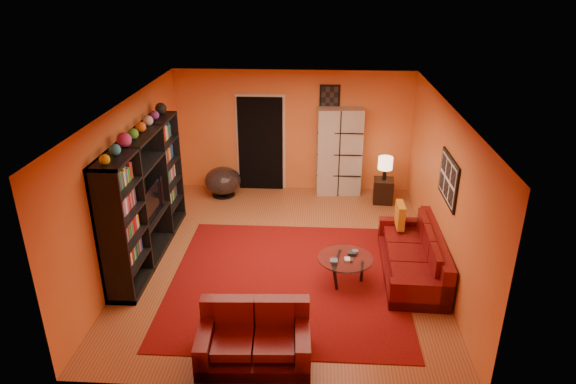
# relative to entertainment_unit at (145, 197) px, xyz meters

# --- Properties ---
(floor) EXTENTS (6.00, 6.00, 0.00)m
(floor) POSITION_rel_entertainment_unit_xyz_m (2.27, 0.00, -1.05)
(floor) COLOR brown
(floor) RESTS_ON ground
(ceiling) EXTENTS (6.00, 6.00, 0.00)m
(ceiling) POSITION_rel_entertainment_unit_xyz_m (2.27, 0.00, 1.55)
(ceiling) COLOR white
(ceiling) RESTS_ON wall_back
(wall_back) EXTENTS (6.00, 0.00, 6.00)m
(wall_back) POSITION_rel_entertainment_unit_xyz_m (2.27, 3.00, 0.25)
(wall_back) COLOR orange
(wall_back) RESTS_ON floor
(wall_front) EXTENTS (6.00, 0.00, 6.00)m
(wall_front) POSITION_rel_entertainment_unit_xyz_m (2.27, -3.00, 0.25)
(wall_front) COLOR orange
(wall_front) RESTS_ON floor
(wall_left) EXTENTS (0.00, 6.00, 6.00)m
(wall_left) POSITION_rel_entertainment_unit_xyz_m (-0.23, 0.00, 0.25)
(wall_left) COLOR orange
(wall_left) RESTS_ON floor
(wall_right) EXTENTS (0.00, 6.00, 6.00)m
(wall_right) POSITION_rel_entertainment_unit_xyz_m (4.78, 0.00, 0.25)
(wall_right) COLOR orange
(wall_right) RESTS_ON floor
(rug) EXTENTS (3.60, 3.60, 0.01)m
(rug) POSITION_rel_entertainment_unit_xyz_m (2.38, -0.70, -1.04)
(rug) COLOR #5F0A0B
(rug) RESTS_ON floor
(doorway) EXTENTS (0.95, 0.10, 2.04)m
(doorway) POSITION_rel_entertainment_unit_xyz_m (1.57, 2.96, -0.03)
(doorway) COLOR black
(doorway) RESTS_ON floor
(wall_art_right) EXTENTS (0.03, 1.00, 0.70)m
(wall_art_right) POSITION_rel_entertainment_unit_xyz_m (4.75, -0.30, 0.55)
(wall_art_right) COLOR black
(wall_art_right) RESTS_ON wall_right
(wall_art_back) EXTENTS (0.42, 0.03, 0.52)m
(wall_art_back) POSITION_rel_entertainment_unit_xyz_m (3.02, 2.98, 1.00)
(wall_art_back) COLOR black
(wall_art_back) RESTS_ON wall_back
(entertainment_unit) EXTENTS (0.45, 3.00, 2.10)m
(entertainment_unit) POSITION_rel_entertainment_unit_xyz_m (0.00, 0.00, 0.00)
(entertainment_unit) COLOR black
(entertainment_unit) RESTS_ON floor
(tv) EXTENTS (0.96, 0.13, 0.55)m
(tv) POSITION_rel_entertainment_unit_xyz_m (0.05, -0.06, -0.05)
(tv) COLOR black
(tv) RESTS_ON entertainment_unit
(sofa) EXTENTS (0.94, 2.17, 0.85)m
(sofa) POSITION_rel_entertainment_unit_xyz_m (4.41, -0.36, -0.76)
(sofa) COLOR #520A0D
(sofa) RESTS_ON rug
(loveseat) EXTENTS (1.41, 0.89, 0.85)m
(loveseat) POSITION_rel_entertainment_unit_xyz_m (2.07, -2.42, -0.76)
(loveseat) COLOR #520A0D
(loveseat) RESTS_ON rug
(throw_pillow) EXTENTS (0.12, 0.42, 0.42)m
(throw_pillow) POSITION_rel_entertainment_unit_xyz_m (4.22, 0.43, -0.42)
(throw_pillow) COLOR orange
(throw_pillow) RESTS_ON sofa
(coffee_table) EXTENTS (0.85, 0.85, 0.42)m
(coffee_table) POSITION_rel_entertainment_unit_xyz_m (3.26, -0.69, -0.67)
(coffee_table) COLOR silver
(coffee_table) RESTS_ON floor
(storage_cabinet) EXTENTS (0.96, 0.49, 1.87)m
(storage_cabinet) POSITION_rel_entertainment_unit_xyz_m (3.26, 2.80, -0.12)
(storage_cabinet) COLOR #B8B4AA
(storage_cabinet) RESTS_ON floor
(bowl_chair) EXTENTS (0.77, 0.77, 0.62)m
(bowl_chair) POSITION_rel_entertainment_unit_xyz_m (0.80, 2.49, -0.72)
(bowl_chair) COLOR black
(bowl_chair) RESTS_ON floor
(side_table) EXTENTS (0.43, 0.43, 0.50)m
(side_table) POSITION_rel_entertainment_unit_xyz_m (4.18, 2.36, -0.80)
(side_table) COLOR black
(side_table) RESTS_ON floor
(table_lamp) EXTENTS (0.29, 0.29, 0.49)m
(table_lamp) POSITION_rel_entertainment_unit_xyz_m (4.18, 2.36, -0.20)
(table_lamp) COLOR black
(table_lamp) RESTS_ON side_table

